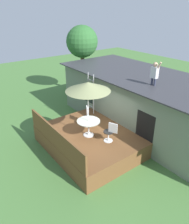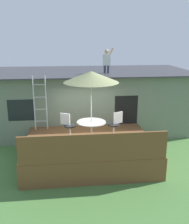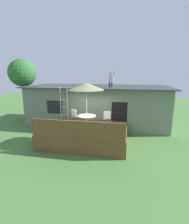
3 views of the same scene
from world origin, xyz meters
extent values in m
plane|color=#477538|center=(0.00, 0.00, 0.00)|extent=(40.00, 40.00, 0.00)
cube|color=slate|center=(0.00, 3.60, 1.41)|extent=(10.00, 4.00, 2.82)
cube|color=#38383D|center=(0.00, 3.60, 2.85)|extent=(10.50, 4.50, 0.06)
cube|color=black|center=(-2.62, 1.61, 1.55)|extent=(1.10, 0.03, 0.90)
cube|color=black|center=(1.78, 1.61, 1.05)|extent=(1.00, 0.03, 2.00)
cube|color=brown|center=(0.00, 0.00, 0.40)|extent=(4.60, 3.80, 0.80)
cube|color=brown|center=(0.00, -1.85, 1.25)|extent=(4.50, 0.08, 0.90)
cylinder|color=silver|center=(0.09, -0.22, 0.82)|extent=(0.48, 0.48, 0.03)
cylinder|color=silver|center=(0.09, -0.22, 1.17)|extent=(0.07, 0.07, 0.71)
cylinder|color=#999E93|center=(0.09, -0.22, 1.53)|extent=(1.04, 1.04, 0.03)
cylinder|color=silver|center=(0.09, -0.22, 2.00)|extent=(0.04, 0.04, 2.40)
cone|color=#8C9360|center=(0.09, -0.22, 3.15)|extent=(1.90, 1.90, 0.38)
cylinder|color=silver|center=(-2.05, 1.30, 1.90)|extent=(0.04, 0.04, 2.20)
cylinder|color=silver|center=(-1.57, 1.30, 1.90)|extent=(0.04, 0.04, 2.20)
cylinder|color=silver|center=(-1.81, 1.30, 1.15)|extent=(0.48, 0.03, 0.03)
cylinder|color=silver|center=(-1.81, 1.30, 1.65)|extent=(0.48, 0.03, 0.03)
cylinder|color=silver|center=(-1.81, 1.30, 2.15)|extent=(0.48, 0.03, 0.03)
cylinder|color=silver|center=(-1.81, 1.30, 2.65)|extent=(0.48, 0.03, 0.03)
cylinder|color=#33384C|center=(1.00, 2.71, 3.05)|extent=(0.10, 0.10, 0.34)
cylinder|color=#33384C|center=(1.16, 2.71, 3.05)|extent=(0.10, 0.10, 0.34)
cube|color=silver|center=(1.08, 2.71, 3.47)|extent=(0.32, 0.20, 0.50)
sphere|color=tan|center=(1.08, 2.71, 3.83)|extent=(0.20, 0.20, 0.20)
cylinder|color=tan|center=(1.26, 2.71, 3.77)|extent=(0.26, 0.08, 0.44)
cylinder|color=silver|center=(-0.67, 0.25, 0.81)|extent=(0.40, 0.40, 0.02)
cylinder|color=silver|center=(-0.67, 0.25, 1.03)|extent=(0.06, 0.06, 0.44)
cylinder|color=black|center=(-0.67, 0.25, 1.26)|extent=(0.44, 0.44, 0.04)
cube|color=silver|center=(-0.84, 0.35, 1.50)|extent=(0.36, 0.25, 0.44)
cylinder|color=silver|center=(0.98, 0.20, 0.81)|extent=(0.40, 0.40, 0.02)
cylinder|color=silver|center=(0.98, 0.20, 1.03)|extent=(0.06, 0.06, 0.44)
cylinder|color=black|center=(0.98, 0.20, 1.26)|extent=(0.44, 0.44, 0.04)
cube|color=silver|center=(1.16, 0.28, 1.50)|extent=(0.38, 0.21, 0.44)
cylinder|color=brown|center=(-6.34, 3.83, 1.70)|extent=(0.29, 0.29, 3.40)
sphere|color=#2D662D|center=(-6.34, 3.83, 3.85)|extent=(2.25, 2.25, 2.25)
camera|label=1|loc=(7.03, -5.11, 6.14)|focal=34.86mm
camera|label=2|loc=(-0.81, -9.04, 4.45)|focal=42.06mm
camera|label=3|loc=(2.24, -8.95, 3.84)|focal=26.97mm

